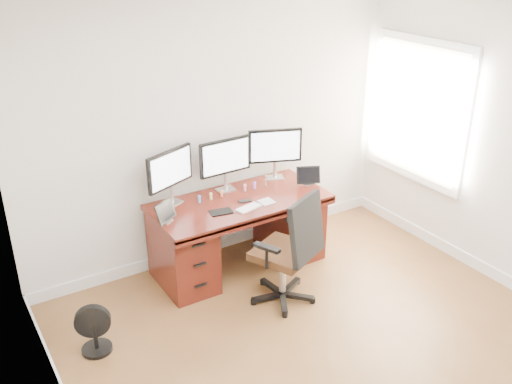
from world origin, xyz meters
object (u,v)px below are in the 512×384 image
floor_fan (94,330)px  keyboard (249,208)px  office_chair (288,267)px  monitor_center (225,158)px  desk (238,231)px

floor_fan → keyboard: size_ratio=1.71×
office_chair → monitor_center: bearing=69.8°
desk → office_chair: (0.08, -0.75, -0.05)m
desk → floor_fan: 1.71m
desk → keyboard: 0.43m
floor_fan → office_chair: bearing=12.4°
monitor_center → keyboard: (-0.02, -0.48, -0.33)m
desk → floor_fan: bearing=-162.5°
office_chair → desk: bearing=71.2°
office_chair → monitor_center: monitor_center is taller
keyboard → floor_fan: bearing=177.5°
monitor_center → office_chair: bearing=-87.6°
desk → monitor_center: monitor_center is taller
desk → monitor_center: size_ratio=3.09×
desk → floor_fan: desk is taller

